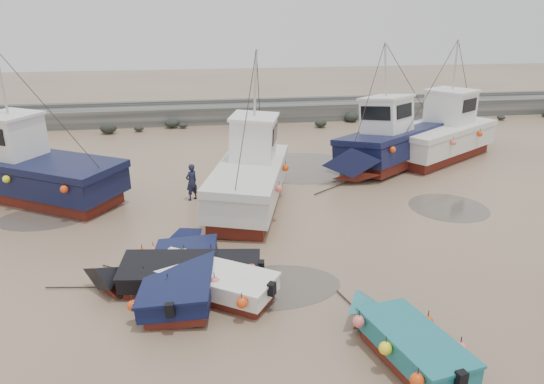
{
  "coord_description": "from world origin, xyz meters",
  "views": [
    {
      "loc": [
        -4.3,
        -16.18,
        7.63
      ],
      "look_at": [
        -1.24,
        1.81,
        1.4
      ],
      "focal_mm": 35.0,
      "sensor_mm": 36.0,
      "label": 1
    }
  ],
  "objects_px": {
    "cabin_boat_1": "(250,173)",
    "person": "(192,200)",
    "dinghy_4": "(178,271)",
    "cabin_boat_3": "(444,133)",
    "dinghy_0": "(201,276)",
    "cabin_boat_2": "(394,141)",
    "dinghy_2": "(404,336)",
    "cabin_boat_0": "(26,169)",
    "dinghy_1": "(184,269)"
  },
  "relations": [
    {
      "from": "dinghy_4",
      "to": "person",
      "type": "xyz_separation_m",
      "value": [
        0.59,
        7.66,
        -0.54
      ]
    },
    {
      "from": "cabin_boat_3",
      "to": "cabin_boat_0",
      "type": "bearing_deg",
      "value": -114.37
    },
    {
      "from": "cabin_boat_0",
      "to": "person",
      "type": "distance_m",
      "value": 7.17
    },
    {
      "from": "dinghy_4",
      "to": "cabin_boat_2",
      "type": "xyz_separation_m",
      "value": [
        11.0,
        11.2,
        0.77
      ]
    },
    {
      "from": "cabin_boat_0",
      "to": "dinghy_2",
      "type": "bearing_deg",
      "value": -105.03
    },
    {
      "from": "dinghy_1",
      "to": "dinghy_2",
      "type": "distance_m",
      "value": 6.54
    },
    {
      "from": "dinghy_2",
      "to": "cabin_boat_0",
      "type": "xyz_separation_m",
      "value": [
        -11.44,
        13.23,
        0.75
      ]
    },
    {
      "from": "dinghy_1",
      "to": "dinghy_4",
      "type": "height_order",
      "value": "same"
    },
    {
      "from": "cabin_boat_1",
      "to": "person",
      "type": "bearing_deg",
      "value": 177.17
    },
    {
      "from": "dinghy_0",
      "to": "person",
      "type": "distance_m",
      "value": 8.07
    },
    {
      "from": "dinghy_4",
      "to": "cabin_boat_0",
      "type": "height_order",
      "value": "cabin_boat_0"
    },
    {
      "from": "dinghy_4",
      "to": "person",
      "type": "bearing_deg",
      "value": 4.37
    },
    {
      "from": "dinghy_1",
      "to": "cabin_boat_2",
      "type": "bearing_deg",
      "value": 52.77
    },
    {
      "from": "cabin_boat_2",
      "to": "person",
      "type": "bearing_deg",
      "value": 71.4
    },
    {
      "from": "dinghy_1",
      "to": "cabin_boat_0",
      "type": "relative_size",
      "value": 0.67
    },
    {
      "from": "cabin_boat_3",
      "to": "person",
      "type": "height_order",
      "value": "cabin_boat_3"
    },
    {
      "from": "dinghy_0",
      "to": "cabin_boat_1",
      "type": "distance_m",
      "value": 7.64
    },
    {
      "from": "cabin_boat_2",
      "to": "person",
      "type": "xyz_separation_m",
      "value": [
        -10.41,
        -3.54,
        -1.31
      ]
    },
    {
      "from": "dinghy_0",
      "to": "cabin_boat_3",
      "type": "xyz_separation_m",
      "value": [
        13.84,
        12.97,
        0.78
      ]
    },
    {
      "from": "cabin_boat_1",
      "to": "person",
      "type": "distance_m",
      "value": 2.87
    },
    {
      "from": "dinghy_1",
      "to": "dinghy_4",
      "type": "distance_m",
      "value": 0.2
    },
    {
      "from": "dinghy_4",
      "to": "cabin_boat_3",
      "type": "relative_size",
      "value": 0.66
    },
    {
      "from": "dinghy_0",
      "to": "dinghy_2",
      "type": "bearing_deg",
      "value": -93.82
    },
    {
      "from": "cabin_boat_2",
      "to": "person",
      "type": "relative_size",
      "value": 6.08
    },
    {
      "from": "dinghy_0",
      "to": "dinghy_4",
      "type": "bearing_deg",
      "value": 94.41
    },
    {
      "from": "dinghy_0",
      "to": "cabin_boat_2",
      "type": "height_order",
      "value": "cabin_boat_2"
    },
    {
      "from": "cabin_boat_0",
      "to": "cabin_boat_3",
      "type": "relative_size",
      "value": 1.03
    },
    {
      "from": "cabin_boat_1",
      "to": "dinghy_1",
      "type": "bearing_deg",
      "value": -96.7
    },
    {
      "from": "cabin_boat_1",
      "to": "cabin_boat_3",
      "type": "distance_m",
      "value": 12.83
    },
    {
      "from": "cabin_boat_0",
      "to": "person",
      "type": "height_order",
      "value": "cabin_boat_0"
    },
    {
      "from": "dinghy_1",
      "to": "dinghy_2",
      "type": "relative_size",
      "value": 1.29
    },
    {
      "from": "dinghy_0",
      "to": "dinghy_2",
      "type": "distance_m",
      "value": 5.87
    },
    {
      "from": "dinghy_0",
      "to": "cabin_boat_2",
      "type": "bearing_deg",
      "value": -5.71
    },
    {
      "from": "cabin_boat_1",
      "to": "cabin_boat_3",
      "type": "height_order",
      "value": "same"
    },
    {
      "from": "dinghy_4",
      "to": "cabin_boat_1",
      "type": "relative_size",
      "value": 0.61
    },
    {
      "from": "dinghy_2",
      "to": "dinghy_4",
      "type": "distance_m",
      "value": 6.61
    },
    {
      "from": "dinghy_0",
      "to": "dinghy_4",
      "type": "height_order",
      "value": "same"
    },
    {
      "from": "dinghy_2",
      "to": "cabin_boat_1",
      "type": "distance_m",
      "value": 11.22
    },
    {
      "from": "dinghy_2",
      "to": "cabin_boat_2",
      "type": "relative_size",
      "value": 0.53
    },
    {
      "from": "cabin_boat_3",
      "to": "dinghy_2",
      "type": "bearing_deg",
      "value": -63.1
    },
    {
      "from": "cabin_boat_1",
      "to": "cabin_boat_3",
      "type": "bearing_deg",
      "value": 42.66
    },
    {
      "from": "cabin_boat_1",
      "to": "cabin_boat_2",
      "type": "bearing_deg",
      "value": 44.68
    },
    {
      "from": "dinghy_2",
      "to": "cabin_boat_0",
      "type": "distance_m",
      "value": 17.51
    },
    {
      "from": "dinghy_4",
      "to": "cabin_boat_0",
      "type": "xyz_separation_m",
      "value": [
        -6.31,
        9.08,
        0.77
      ]
    },
    {
      "from": "cabin_boat_3",
      "to": "person",
      "type": "xyz_separation_m",
      "value": [
        -13.89,
        -4.92,
        -1.33
      ]
    },
    {
      "from": "dinghy_1",
      "to": "person",
      "type": "relative_size",
      "value": 4.13
    },
    {
      "from": "dinghy_0",
      "to": "dinghy_4",
      "type": "relative_size",
      "value": 0.83
    },
    {
      "from": "dinghy_2",
      "to": "person",
      "type": "distance_m",
      "value": 12.67
    },
    {
      "from": "cabin_boat_0",
      "to": "cabin_boat_1",
      "type": "bearing_deg",
      "value": -69.43
    },
    {
      "from": "dinghy_0",
      "to": "cabin_boat_1",
      "type": "relative_size",
      "value": 0.51
    }
  ]
}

